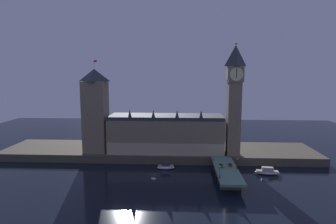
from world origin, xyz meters
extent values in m
plane|color=black|center=(0.00, 0.00, 0.00)|extent=(400.00, 400.00, 0.00)
cube|color=#4C4438|center=(0.00, 39.00, 2.69)|extent=(220.00, 42.00, 5.37)
cube|color=#7F7056|center=(5.58, 32.39, 16.71)|extent=(77.49, 23.78, 22.67)
cube|color=tan|center=(5.58, 20.38, 9.45)|extent=(77.49, 0.20, 8.16)
cube|color=#2D3338|center=(5.58, 32.39, 29.25)|extent=(77.49, 21.88, 2.40)
cone|color=#2D3338|center=(-17.66, 22.28, 32.94)|extent=(2.40, 2.40, 4.99)
cone|color=#2D3338|center=(-2.16, 22.28, 32.94)|extent=(2.40, 2.40, 4.99)
cone|color=#2D3338|center=(13.33, 22.28, 32.94)|extent=(2.40, 2.40, 4.99)
cone|color=#2D3338|center=(28.83, 22.28, 32.94)|extent=(2.40, 2.40, 4.99)
cube|color=#7F7056|center=(50.30, 25.66, 29.36)|extent=(8.33, 8.33, 47.98)
cube|color=#7F7056|center=(50.30, 25.66, 58.43)|extent=(9.83, 9.83, 10.17)
cylinder|color=beige|center=(50.30, 20.63, 58.43)|extent=(8.36, 0.25, 8.36)
cylinder|color=beige|center=(50.30, 30.70, 58.43)|extent=(8.36, 0.25, 8.36)
cylinder|color=beige|center=(55.34, 25.66, 58.43)|extent=(0.25, 8.36, 8.36)
cylinder|color=beige|center=(45.26, 25.66, 58.43)|extent=(0.25, 8.36, 8.36)
cube|color=black|center=(50.30, 20.44, 59.06)|extent=(0.36, 0.10, 6.27)
pyramid|color=#2D3338|center=(50.30, 25.66, 70.16)|extent=(9.83, 9.83, 13.28)
sphere|color=gold|center=(50.30, 25.66, 77.60)|extent=(1.60, 1.60, 1.60)
cube|color=#7F7056|center=(-42.51, 29.04, 29.50)|extent=(15.08, 15.08, 48.26)
pyramid|color=#2D3338|center=(-42.51, 29.04, 57.76)|extent=(15.38, 15.38, 8.25)
cylinder|color=#99999E|center=(-42.51, 29.04, 64.88)|extent=(0.24, 0.24, 6.00)
cube|color=red|center=(-41.41, 29.04, 66.98)|extent=(2.00, 0.08, 1.20)
cube|color=slate|center=(41.68, -5.00, 5.41)|extent=(12.52, 46.00, 1.40)
cube|color=#4C4438|center=(41.68, -18.80, 2.36)|extent=(10.64, 3.20, 4.71)
cube|color=#4C4438|center=(41.68, -9.60, 2.36)|extent=(10.64, 3.20, 4.71)
cube|color=#4C4438|center=(41.68, -0.40, 2.36)|extent=(10.64, 3.20, 4.71)
cube|color=#4C4438|center=(41.68, 8.80, 2.36)|extent=(10.64, 3.20, 4.71)
cube|color=#235633|center=(38.93, -2.29, 6.76)|extent=(1.90, 4.45, 0.95)
cube|color=black|center=(38.93, -2.29, 7.46)|extent=(1.56, 2.00, 0.45)
cylinder|color=black|center=(38.03, -0.92, 6.43)|extent=(0.22, 0.64, 0.64)
cylinder|color=black|center=(39.84, -0.92, 6.43)|extent=(0.22, 0.64, 0.64)
cylinder|color=black|center=(38.03, -3.67, 6.43)|extent=(0.22, 0.64, 0.64)
cylinder|color=black|center=(39.84, -3.67, 6.43)|extent=(0.22, 0.64, 0.64)
cube|color=red|center=(44.44, -0.55, 6.64)|extent=(1.87, 4.15, 0.70)
cube|color=black|center=(44.44, -0.55, 7.21)|extent=(1.53, 1.87, 0.45)
cylinder|color=black|center=(45.32, -1.84, 6.43)|extent=(0.22, 0.64, 0.64)
cylinder|color=black|center=(43.55, -1.84, 6.43)|extent=(0.22, 0.64, 0.64)
cylinder|color=black|center=(45.32, 0.73, 6.43)|extent=(0.22, 0.64, 0.64)
cylinder|color=black|center=(43.55, 0.73, 6.43)|extent=(0.22, 0.64, 0.64)
cylinder|color=black|center=(36.18, -19.03, 6.54)|extent=(0.28, 0.28, 0.85)
cylinder|color=navy|center=(36.18, -19.03, 7.32)|extent=(0.38, 0.38, 0.71)
sphere|color=tan|center=(36.18, -19.03, 7.79)|extent=(0.23, 0.23, 0.23)
cylinder|color=black|center=(47.19, -4.99, 6.54)|extent=(0.28, 0.28, 0.87)
cylinder|color=maroon|center=(47.19, -4.99, 7.34)|extent=(0.38, 0.38, 0.72)
sphere|color=tan|center=(47.19, -4.99, 7.82)|extent=(0.23, 0.23, 0.23)
cylinder|color=black|center=(36.18, 9.13, 6.51)|extent=(0.28, 0.28, 0.79)
cylinder|color=gray|center=(36.18, 9.13, 7.23)|extent=(0.38, 0.38, 0.66)
sphere|color=tan|center=(36.18, 9.13, 7.67)|extent=(0.21, 0.21, 0.21)
cylinder|color=#2D3333|center=(35.78, -19.72, 6.36)|extent=(0.56, 0.56, 0.50)
cylinder|color=#2D3333|center=(35.78, -19.72, 9.28)|extent=(0.18, 0.18, 5.33)
sphere|color=#F9E5A3|center=(35.78, -19.72, 12.49)|extent=(0.60, 0.60, 0.60)
sphere|color=#F9E5A3|center=(35.33, -19.72, 12.14)|extent=(0.44, 0.44, 0.44)
sphere|color=#F9E5A3|center=(36.23, -19.72, 12.14)|extent=(0.44, 0.44, 0.44)
cylinder|color=#2D3333|center=(47.59, -5.00, 6.36)|extent=(0.56, 0.56, 0.50)
cylinder|color=#2D3333|center=(47.59, -5.00, 9.01)|extent=(0.18, 0.18, 4.79)
sphere|color=#F9E5A3|center=(47.59, -5.00, 11.95)|extent=(0.60, 0.60, 0.60)
sphere|color=#F9E5A3|center=(47.14, -5.00, 11.60)|extent=(0.44, 0.44, 0.44)
sphere|color=#F9E5A3|center=(48.04, -5.00, 11.60)|extent=(0.44, 0.44, 0.44)
ellipsoid|color=white|center=(6.73, 9.55, 1.15)|extent=(11.08, 5.01, 2.29)
cube|color=tan|center=(6.73, 9.55, 2.19)|extent=(9.72, 4.09, 0.24)
cube|color=#2D333D|center=(6.73, 9.55, 3.46)|extent=(5.05, 2.95, 2.29)
ellipsoid|color=white|center=(66.97, 3.76, 1.08)|extent=(14.60, 6.12, 2.16)
cube|color=tan|center=(66.97, 3.76, 2.06)|extent=(12.80, 5.02, 0.24)
cube|color=#B7B2A8|center=(66.97, 3.76, 3.26)|extent=(6.66, 3.52, 2.16)
camera|label=1|loc=(16.78, -157.61, 59.10)|focal=30.00mm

